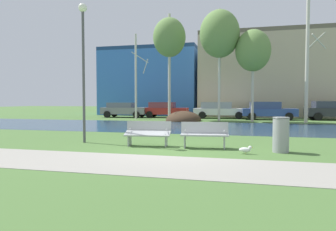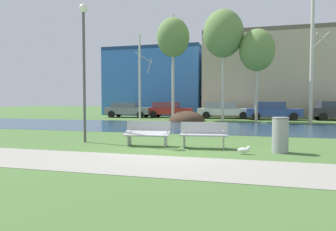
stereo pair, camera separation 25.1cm
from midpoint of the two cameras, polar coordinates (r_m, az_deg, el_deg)
name	(u,v)px [view 2 (the right image)]	position (r m, az deg, el deg)	size (l,w,h in m)	color
ground_plane	(210,126)	(19.62, 8.16, -1.91)	(120.00, 120.00, 0.00)	#476B33
paved_path_strip	(147,164)	(7.74, -3.07, -9.11)	(60.00, 2.45, 0.01)	gray
river_band	(208,127)	(18.66, 7.79, -2.14)	(80.00, 8.47, 0.01)	#284256
soil_mound	(187,121)	(24.22, 3.87, -1.00)	(2.81, 3.15, 1.58)	#423021
bench_left	(148,133)	(10.80, -3.18, -3.21)	(1.65, 0.74, 0.87)	#9EA0A3
bench_right	(204,134)	(10.35, 7.39, -3.49)	(1.65, 0.74, 0.87)	#9EA0A3
trash_bin	(280,134)	(10.03, 20.91, -3.32)	(0.51, 0.51, 1.09)	gray
seagull	(244,150)	(9.46, 14.80, -6.23)	(0.41, 0.15, 0.25)	white
streetlamp	(84,50)	(12.22, -14.87, 11.70)	(0.32, 0.32, 5.24)	#4C4C51
birch_far_left	(140,76)	(26.56, -4.97, 7.36)	(1.27, 2.28, 7.30)	beige
birch_left	(173,38)	(26.25, 1.24, 14.29)	(2.72, 2.72, 8.82)	beige
birch_center_left	(223,34)	(24.82, 10.59, 14.76)	(3.09, 3.09, 8.71)	beige
birch_center	(257,50)	(24.47, 16.59, 11.56)	(2.64, 2.64, 6.99)	#BCB7A8
birch_center_right	(312,58)	(24.42, 25.62, 9.75)	(1.37, 2.39, 9.24)	beige
parked_van_nearest_grey	(128,109)	(29.49, -7.21, 1.13)	(4.39, 2.16, 1.42)	slate
parked_sedan_second_red	(169,109)	(28.76, 0.41, 1.13)	(4.23, 2.07, 1.46)	maroon
parked_hatch_third_white	(224,110)	(27.91, 10.59, 1.05)	(4.87, 2.21, 1.47)	silver
parked_wagon_fourth_blue	(272,110)	(26.91, 19.16, 0.91)	(4.42, 2.11, 1.51)	#2D4793
building_blue_store	(157,82)	(36.17, -1.85, 6.25)	(10.97, 6.79, 7.56)	#3870C6
building_beige_block	(289,75)	(33.19, 21.93, 7.07)	(16.70, 6.46, 8.39)	#BCAD8E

